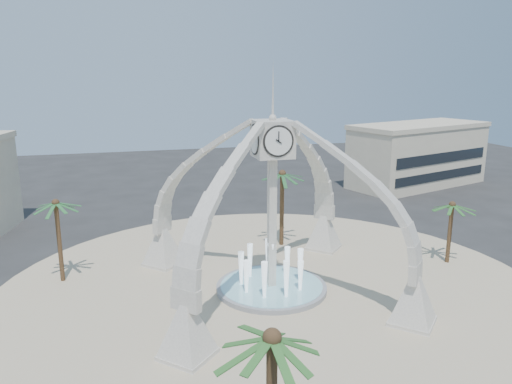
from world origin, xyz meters
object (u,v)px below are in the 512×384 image
object	(u,v)px
palm_west	(56,204)
palm_south	(272,341)
clock_tower	(272,204)
fountain	(271,287)
palm_north	(282,175)
palm_east	(452,205)

from	to	relation	value
palm_west	palm_south	bearing A→B (deg)	-67.80
clock_tower	fountain	xyz separation A→B (m)	(0.00, 0.00, -6.20)
clock_tower	fountain	world-z (taller)	clock_tower
fountain	clock_tower	bearing A→B (deg)	-90.00
clock_tower	palm_north	size ratio (longest dim) A/B	2.40
palm_south	palm_east	bearing A→B (deg)	41.23
palm_south	palm_west	bearing A→B (deg)	112.20
fountain	palm_east	xyz separation A→B (m)	(15.69, 1.26, 4.64)
palm_west	palm_south	world-z (taller)	palm_south
palm_east	palm_west	distance (m)	30.80
clock_tower	palm_south	world-z (taller)	clock_tower
palm_west	palm_north	size ratio (longest dim) A/B	0.91
fountain	palm_east	bearing A→B (deg)	4.60
palm_north	fountain	bearing A→B (deg)	-112.60
clock_tower	fountain	size ratio (longest dim) A/B	2.24
fountain	palm_west	bearing A→B (deg)	158.46
palm_north	palm_south	size ratio (longest dim) A/B	1.02
clock_tower	palm_east	distance (m)	15.82
palm_west	palm_east	bearing A→B (deg)	-8.51
palm_east	palm_north	bearing A→B (deg)	146.63
palm_west	palm_south	xyz separation A→B (m)	(9.39, -23.00, 0.36)
clock_tower	palm_east	bearing A→B (deg)	4.61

